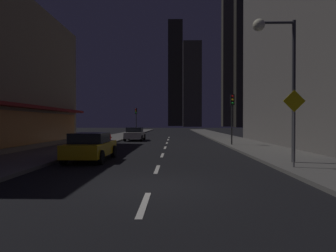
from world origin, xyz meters
TOP-DOWN VIEW (x-y plane):
  - ground_plane at (0.00, 32.00)m, footprint 78.00×136.00m
  - sidewalk_right at (7.00, 32.00)m, footprint 4.00×76.00m
  - sidewalk_left at (-7.00, 32.00)m, footprint 4.00×76.00m
  - lane_marking_center at (0.00, 13.60)m, footprint 0.16×33.40m
  - building_apartment_right at (14.50, 16.00)m, footprint 11.00×20.00m
  - skyscraper_distant_tall at (1.20, 158.89)m, footprint 8.37×5.77m
  - skyscraper_distant_mid at (9.26, 130.19)m, footprint 8.84×5.13m
  - skyscraper_distant_short at (28.65, 136.69)m, footprint 7.86×5.65m
  - skyscraper_distant_slender at (29.95, 111.92)m, footprint 8.06×5.50m
  - car_parked_near at (-3.60, 5.87)m, footprint 1.98×4.24m
  - car_parked_far at (-3.60, 22.50)m, footprint 1.98×4.24m
  - fire_hydrant_far_left at (-5.90, 20.41)m, footprint 0.42×0.30m
  - traffic_light_near_right at (5.50, 15.05)m, footprint 0.32×0.48m
  - traffic_light_far_left at (-5.50, 37.68)m, footprint 0.32×0.48m
  - street_lamp_right at (5.38, 4.45)m, footprint 1.96×0.56m
  - pedestrian_crossing_sign at (5.60, 2.94)m, footprint 0.91×0.08m

SIDE VIEW (x-z plane):
  - ground_plane at x=0.00m, z-range -0.10..0.00m
  - lane_marking_center at x=0.00m, z-range 0.00..0.01m
  - sidewalk_right at x=7.00m, z-range 0.00..0.15m
  - sidewalk_left at x=-7.00m, z-range 0.00..0.15m
  - fire_hydrant_far_left at x=-5.90m, z-range 0.13..0.78m
  - car_parked_near at x=-3.60m, z-range 0.02..1.47m
  - car_parked_far at x=-3.60m, z-range 0.02..1.47m
  - pedestrian_crossing_sign at x=5.60m, z-range 0.44..3.59m
  - traffic_light_near_right at x=5.50m, z-range 1.09..5.29m
  - traffic_light_far_left at x=-5.50m, z-range 1.09..5.29m
  - street_lamp_right at x=5.38m, z-range 1.78..8.36m
  - building_apartment_right at x=14.50m, z-range 0.00..16.92m
  - skyscraper_distant_mid at x=9.26m, z-range 0.00..40.92m
  - skyscraper_distant_slender at x=29.95m, z-range 0.00..60.42m
  - skyscraper_distant_tall at x=1.20m, z-range 0.00..61.12m
  - skyscraper_distant_short at x=28.65m, z-range 0.00..72.59m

